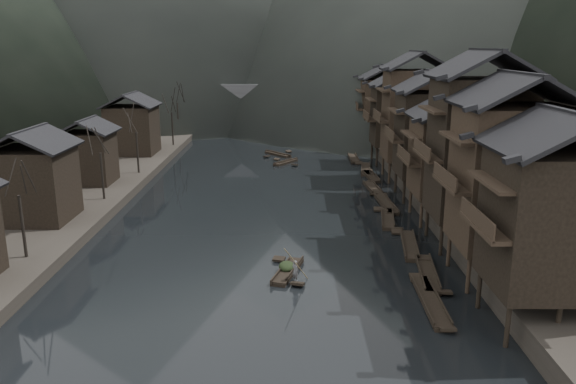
{
  "coord_description": "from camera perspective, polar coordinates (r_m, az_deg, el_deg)",
  "views": [
    {
      "loc": [
        2.2,
        -38.38,
        16.27
      ],
      "look_at": [
        2.02,
        13.91,
        2.5
      ],
      "focal_mm": 35.0,
      "sensor_mm": 36.0,
      "label": 1
    }
  ],
  "objects": [
    {
      "name": "bamboo_pole",
      "position": [
        38.55,
        1.06,
        -4.16
      ],
      "size": [
        1.97,
        2.51,
        3.58
      ],
      "primitive_type": "cylinder",
      "rotation": [
        0.72,
        0.0,
        -0.66
      ],
      "color": "#8C7A51",
      "rests_on": "boatman"
    },
    {
      "name": "left_bank",
      "position": [
        88.17,
        -24.81,
        3.15
      ],
      "size": [
        40.0,
        200.0,
        1.2
      ],
      "primitive_type": "cube",
      "color": "#2D2823",
      "rests_on": "ground"
    },
    {
      "name": "stilt_houses",
      "position": [
        59.68,
        14.95,
        7.1
      ],
      "size": [
        9.0,
        67.6,
        16.17
      ],
      "color": "black",
      "rests_on": "ground"
    },
    {
      "name": "moored_sampans",
      "position": [
        61.82,
        9.33,
        -0.51
      ],
      "size": [
        3.2,
        60.92,
        0.47
      ],
      "color": "black",
      "rests_on": "water"
    },
    {
      "name": "left_houses",
      "position": [
        63.64,
        -20.77,
        4.2
      ],
      "size": [
        8.1,
        53.2,
        8.73
      ],
      "color": "black",
      "rests_on": "left_bank"
    },
    {
      "name": "stone_bridge",
      "position": [
        110.97,
        -0.96,
        8.98
      ],
      "size": [
        40.0,
        6.0,
        9.0
      ],
      "color": "#4C4C4F",
      "rests_on": "ground"
    },
    {
      "name": "right_bank",
      "position": [
        86.35,
        22.55,
        3.37
      ],
      "size": [
        40.0,
        200.0,
        1.8
      ],
      "primitive_type": "cube",
      "color": "#2D2823",
      "rests_on": "ground"
    },
    {
      "name": "hero_sampan",
      "position": [
        41.53,
        -0.03,
        -8.01
      ],
      "size": [
        2.48,
        5.47,
        0.44
      ],
      "color": "black",
      "rests_on": "water"
    },
    {
      "name": "cargo_heap",
      "position": [
        41.52,
        -0.13,
        -7.12
      ],
      "size": [
        1.2,
        1.57,
        0.72
      ],
      "primitive_type": "ellipsoid",
      "color": "black",
      "rests_on": "hero_sampan"
    },
    {
      "name": "boatman",
      "position": [
        39.45,
        0.74,
        -7.68
      ],
      "size": [
        0.66,
        0.66,
        1.55
      ],
      "primitive_type": "imported",
      "rotation": [
        0.0,
        0.0,
        2.37
      ],
      "color": "#5D5D60",
      "rests_on": "hero_sampan"
    },
    {
      "name": "water",
      "position": [
        41.75,
        -2.87,
        -8.2
      ],
      "size": [
        300.0,
        300.0,
        0.0
      ],
      "primitive_type": "plane",
      "color": "black",
      "rests_on": "ground"
    },
    {
      "name": "bare_trees",
      "position": [
        70.12,
        -15.8,
        6.23
      ],
      "size": [
        3.89,
        73.09,
        7.77
      ],
      "color": "black",
      "rests_on": "left_bank"
    },
    {
      "name": "midriver_boats",
      "position": [
        82.53,
        -0.68,
        3.53
      ],
      "size": [
        5.22,
        10.96,
        0.44
      ],
      "color": "black",
      "rests_on": "water"
    }
  ]
}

